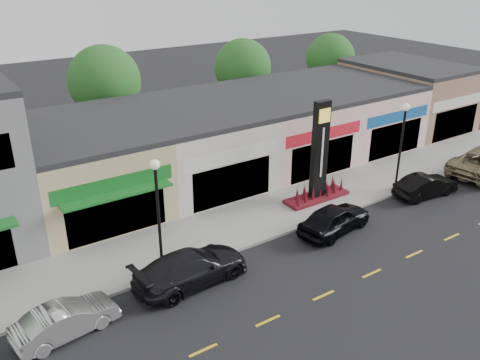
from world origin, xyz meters
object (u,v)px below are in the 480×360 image
(lamp_west_near, at_px, (158,205))
(pylon_sign, at_px, (319,166))
(lamp_east_near, at_px, (402,138))
(car_black_conv, at_px, (426,186))
(car_dark_sedan, at_px, (191,268))
(car_black_sedan, at_px, (334,219))
(car_white_van, at_px, (66,320))

(lamp_west_near, xyz_separation_m, pylon_sign, (11.00, 1.70, -1.20))
(lamp_east_near, distance_m, car_black_conv, 3.30)
(lamp_east_near, relative_size, car_dark_sedan, 1.01)
(car_black_sedan, height_order, car_black_conv, car_black_sedan)
(car_white_van, distance_m, car_black_sedan, 14.18)
(lamp_west_near, relative_size, lamp_east_near, 1.00)
(car_white_van, bearing_deg, car_black_sedan, -97.53)
(lamp_east_near, bearing_deg, lamp_west_near, 180.00)
(lamp_east_near, xyz_separation_m, car_black_sedan, (-6.74, -1.61, -2.70))
(pylon_sign, xyz_separation_m, car_dark_sedan, (-10.27, -3.17, -1.49))
(lamp_west_near, distance_m, car_black_sedan, 9.78)
(pylon_sign, bearing_deg, car_black_conv, -27.91)
(car_black_conv, bearing_deg, lamp_east_near, 39.20)
(car_dark_sedan, height_order, car_black_conv, car_dark_sedan)
(lamp_west_near, height_order, pylon_sign, pylon_sign)
(car_white_van, xyz_separation_m, car_black_sedan, (14.18, 0.17, 0.11))
(car_white_van, bearing_deg, lamp_west_near, -78.30)
(car_dark_sedan, bearing_deg, car_black_sedan, -95.16)
(car_white_van, relative_size, car_black_sedan, 0.89)
(lamp_east_near, height_order, pylon_sign, pylon_sign)
(car_black_sedan, relative_size, car_black_conv, 1.09)
(lamp_east_near, xyz_separation_m, pylon_sign, (-5.00, 1.70, -1.20))
(car_white_van, height_order, car_black_sedan, car_black_sedan)
(car_black_conv, bearing_deg, car_white_van, 96.56)
(pylon_sign, xyz_separation_m, car_black_sedan, (-1.74, -3.31, -1.50))
(lamp_east_near, relative_size, car_black_sedan, 1.21)
(pylon_sign, height_order, car_black_conv, pylon_sign)
(lamp_east_near, bearing_deg, car_black_conv, -56.53)
(car_dark_sedan, xyz_separation_m, car_black_sedan, (8.53, -0.14, -0.01))
(car_black_sedan, bearing_deg, car_white_van, 81.29)
(car_dark_sedan, bearing_deg, car_white_van, 88.89)
(car_white_van, bearing_deg, car_dark_sedan, -95.10)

